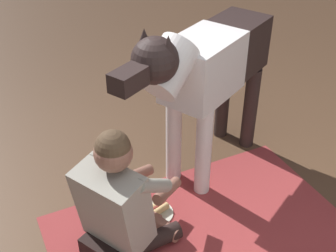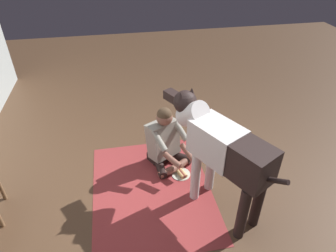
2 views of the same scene
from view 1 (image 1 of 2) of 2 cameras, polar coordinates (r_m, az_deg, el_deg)
ground_plane at (r=3.01m, az=3.21°, el=-11.31°), size 12.63×12.63×0.00m
area_rug at (r=2.83m, az=5.77°, el=-15.28°), size 1.85×1.44×0.01m
person_sitting_on_floor at (r=2.59m, az=-6.28°, el=-9.89°), size 0.71×0.63×0.86m
large_dog at (r=2.91m, az=5.12°, el=7.23°), size 1.50×0.89×1.27m
hot_dog_on_plate at (r=2.99m, az=-1.70°, el=-10.95°), size 0.25×0.25×0.06m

